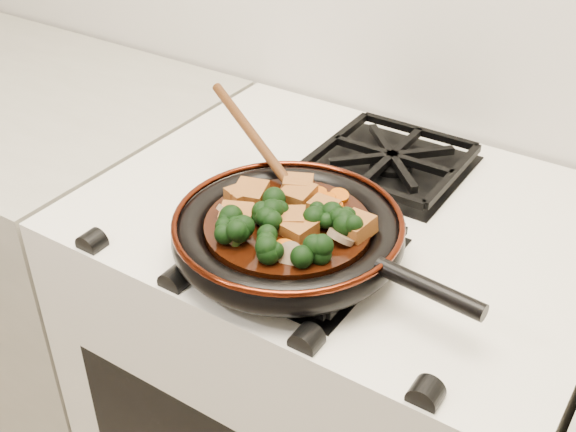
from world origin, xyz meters
The scene contains 35 objects.
stove centered at (0.00, 1.69, 0.45)m, with size 0.76×0.60×0.90m, color white.
burner_grate_front centered at (0.00, 1.55, 0.91)m, with size 0.23×0.23×0.03m, color black, non-canonical shape.
burner_grate_back centered at (0.00, 1.83, 0.91)m, with size 0.23×0.23×0.03m, color black, non-canonical shape.
skillet centered at (-0.01, 1.53, 0.94)m, with size 0.43×0.31×0.05m.
braising_sauce centered at (-0.01, 1.54, 0.95)m, with size 0.22×0.22×0.02m, color black.
tofu_cube_0 centered at (-0.02, 1.59, 0.97)m, with size 0.04×0.04×0.02m, color brown.
tofu_cube_1 centered at (-0.09, 1.55, 0.97)m, with size 0.04×0.04×0.02m, color brown.
tofu_cube_2 centered at (0.02, 1.52, 0.97)m, with size 0.04×0.04×0.02m, color brown.
tofu_cube_3 centered at (0.00, 1.53, 0.97)m, with size 0.04×0.04×0.02m, color brown.
tofu_cube_4 centered at (-0.04, 1.61, 0.97)m, with size 0.04×0.04×0.02m, color brown.
tofu_cube_5 centered at (-0.07, 1.50, 0.97)m, with size 0.04×0.04×0.02m, color brown.
tofu_cube_6 centered at (0.02, 1.58, 0.97)m, with size 0.04×0.04×0.02m, color brown.
tofu_cube_7 centered at (-0.08, 1.55, 0.97)m, with size 0.04×0.04×0.02m, color brown.
tofu_cube_8 centered at (0.08, 1.56, 0.97)m, with size 0.04×0.04×0.02m, color brown.
broccoli_floret_0 centered at (0.03, 1.55, 0.97)m, with size 0.06×0.06×0.05m, color black, non-canonical shape.
broccoli_floret_1 centered at (0.01, 1.47, 0.97)m, with size 0.06×0.06×0.05m, color black, non-canonical shape.
broccoli_floret_2 centered at (0.06, 1.48, 0.97)m, with size 0.06×0.06×0.05m, color black, non-canonical shape.
broccoli_floret_3 centered at (-0.02, 1.52, 0.97)m, with size 0.06×0.06×0.05m, color black, non-canonical shape.
broccoli_floret_4 centered at (0.05, 1.56, 0.97)m, with size 0.06×0.06×0.05m, color black, non-canonical shape.
broccoli_floret_5 centered at (-0.04, 1.46, 0.97)m, with size 0.06×0.06×0.06m, color black, non-canonical shape.
broccoli_floret_6 centered at (-0.03, 1.55, 0.97)m, with size 0.06×0.06×0.05m, color black, non-canonical shape.
broccoli_floret_7 centered at (0.07, 1.56, 0.97)m, with size 0.06×0.06×0.05m, color black, non-canonical shape.
broccoli_floret_8 centered at (-0.06, 1.48, 0.97)m, with size 0.06×0.06×0.05m, color black, non-canonical shape.
carrot_coin_0 centered at (0.03, 1.59, 0.96)m, with size 0.03×0.03×0.01m, color #BC4E05.
carrot_coin_1 centered at (0.01, 1.60, 0.96)m, with size 0.03×0.03×0.01m, color #BC4E05.
carrot_coin_2 centered at (0.02, 1.48, 0.96)m, with size 0.03×0.03×0.01m, color #BC4E05.
carrot_coin_3 centered at (0.02, 1.62, 0.96)m, with size 0.03×0.03×0.01m, color #BC4E05.
carrot_coin_4 centered at (-0.04, 1.54, 0.96)m, with size 0.03×0.03×0.01m, color #BC4E05.
carrot_coin_5 centered at (-0.01, 1.61, 0.96)m, with size 0.03×0.03×0.01m, color #BC4E05.
mushroom_slice_0 centered at (0.04, 1.47, 0.97)m, with size 0.03×0.03×0.01m, color #7D6348.
mushroom_slice_1 centered at (-0.04, 1.47, 0.97)m, with size 0.03×0.03×0.01m, color #7D6348.
mushroom_slice_2 centered at (0.07, 1.54, 0.97)m, with size 0.04×0.04×0.01m, color #7D6348.
mushroom_slice_3 centered at (-0.06, 1.48, 0.97)m, with size 0.03×0.03×0.01m, color #7D6348.
mushroom_slice_4 centered at (-0.08, 1.50, 0.97)m, with size 0.04×0.04×0.01m, color #7D6348.
wooden_spoon centered at (-0.10, 1.63, 0.98)m, with size 0.15×0.10×0.25m.
Camera 1 is at (0.42, 0.89, 1.50)m, focal length 45.00 mm.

